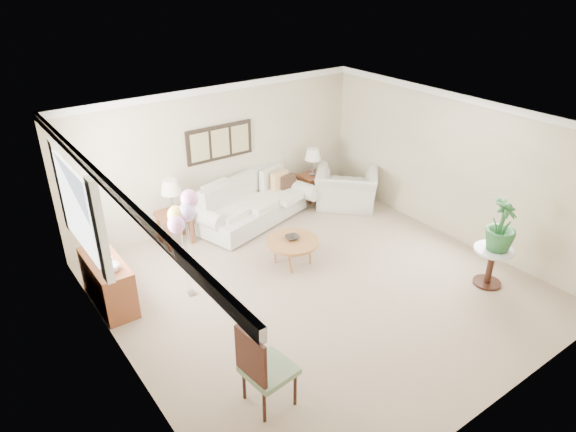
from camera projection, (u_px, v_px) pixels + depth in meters
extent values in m
plane|color=tan|center=(319.00, 287.00, 8.02)|extent=(6.00, 6.00, 0.00)
cube|color=beige|center=(220.00, 155.00, 9.59)|extent=(6.00, 0.04, 2.60)
cube|color=beige|center=(507.00, 318.00, 5.26)|extent=(6.00, 0.04, 2.60)
cube|color=beige|center=(118.00, 282.00, 5.85)|extent=(0.04, 6.00, 2.60)
cube|color=beige|center=(454.00, 168.00, 9.00)|extent=(0.04, 6.00, 2.60)
cube|color=white|center=(324.00, 126.00, 6.84)|extent=(6.00, 6.00, 0.02)
cube|color=white|center=(216.00, 89.00, 9.01)|extent=(6.00, 0.06, 0.12)
cube|color=white|center=(103.00, 181.00, 5.31)|extent=(0.06, 6.00, 0.12)
cube|color=white|center=(464.00, 98.00, 8.42)|extent=(0.06, 6.00, 0.12)
cube|color=white|center=(76.00, 207.00, 6.79)|extent=(0.04, 1.40, 1.20)
cube|color=white|center=(100.00, 231.00, 6.20)|extent=(0.10, 0.22, 1.40)
cube|color=white|center=(62.00, 186.00, 7.42)|extent=(0.10, 0.22, 1.40)
cube|color=black|center=(220.00, 142.00, 9.45)|extent=(1.35, 0.04, 0.65)
cube|color=#8C8C59|center=(200.00, 147.00, 9.22)|extent=(0.36, 0.02, 0.52)
cube|color=#8C8C59|center=(220.00, 143.00, 9.44)|extent=(0.36, 0.02, 0.52)
cube|color=#8C8C59|center=(240.00, 138.00, 9.66)|extent=(0.36, 0.02, 0.52)
cube|color=beige|center=(254.00, 212.00, 9.86)|extent=(2.37, 1.46, 0.36)
cube|color=beige|center=(244.00, 188.00, 9.91)|extent=(2.18, 0.81, 0.55)
cylinder|color=beige|center=(204.00, 216.00, 9.20)|extent=(0.55, 0.96, 0.32)
cylinder|color=beige|center=(297.00, 188.00, 10.30)|extent=(0.55, 0.96, 0.32)
cube|color=silver|center=(226.00, 212.00, 9.39)|extent=(0.77, 0.86, 0.12)
cube|color=silver|center=(255.00, 203.00, 9.72)|extent=(0.77, 0.86, 0.12)
cube|color=silver|center=(282.00, 195.00, 10.05)|extent=(0.77, 0.86, 0.12)
cube|color=#91C0D0|center=(213.00, 200.00, 9.33)|extent=(0.38, 0.12, 0.38)
cube|color=tan|center=(280.00, 181.00, 10.11)|extent=(0.38, 0.12, 0.38)
cube|color=#382419|center=(288.00, 183.00, 10.17)|extent=(0.34, 0.10, 0.34)
cube|color=beige|center=(254.00, 222.00, 9.95)|extent=(2.00, 0.80, 0.04)
cube|color=brown|center=(174.00, 214.00, 9.01)|extent=(0.55, 0.50, 0.08)
cube|color=brown|center=(169.00, 238.00, 8.89)|extent=(0.05, 0.05, 0.52)
cube|color=brown|center=(192.00, 230.00, 9.12)|extent=(0.05, 0.05, 0.52)
cube|color=brown|center=(159.00, 229.00, 9.18)|extent=(0.05, 0.05, 0.52)
cube|color=brown|center=(182.00, 222.00, 9.41)|extent=(0.05, 0.05, 0.52)
cube|color=brown|center=(312.00, 177.00, 10.71)|extent=(0.49, 0.45, 0.07)
cube|color=brown|center=(310.00, 194.00, 10.60)|extent=(0.04, 0.04, 0.47)
cube|color=brown|center=(325.00, 189.00, 10.80)|extent=(0.04, 0.04, 0.47)
cube|color=brown|center=(299.00, 188.00, 10.86)|extent=(0.04, 0.04, 0.47)
cube|color=brown|center=(314.00, 184.00, 11.06)|extent=(0.04, 0.04, 0.47)
cylinder|color=gray|center=(173.00, 211.00, 8.98)|extent=(0.14, 0.14, 0.06)
cylinder|color=gray|center=(172.00, 201.00, 8.90)|extent=(0.04, 0.04, 0.31)
cone|color=silver|center=(171.00, 187.00, 8.77)|extent=(0.35, 0.35, 0.25)
cylinder|color=gray|center=(312.00, 174.00, 10.68)|extent=(0.14, 0.14, 0.06)
cylinder|color=gray|center=(313.00, 166.00, 10.60)|extent=(0.04, 0.04, 0.29)
cone|color=silver|center=(313.00, 154.00, 10.48)|extent=(0.33, 0.33, 0.23)
cylinder|color=#A6773A|center=(293.00, 242.00, 8.44)|extent=(0.88, 0.88, 0.05)
cylinder|color=#A6773A|center=(295.00, 244.00, 8.80)|extent=(0.04, 0.04, 0.40)
cylinder|color=#A6773A|center=(275.00, 252.00, 8.59)|extent=(0.04, 0.04, 0.40)
cylinder|color=#A6773A|center=(290.00, 262.00, 8.29)|extent=(0.04, 0.04, 0.40)
cylinder|color=#A6773A|center=(310.00, 255.00, 8.50)|extent=(0.04, 0.04, 0.40)
imported|color=#29231F|center=(292.00, 238.00, 8.46)|extent=(0.28, 0.28, 0.06)
imported|color=beige|center=(346.00, 189.00, 10.42)|extent=(1.60, 1.60, 0.79)
cylinder|color=silver|center=(494.00, 250.00, 7.82)|extent=(0.59, 0.59, 0.04)
cylinder|color=#34130C|center=(490.00, 267.00, 7.96)|extent=(0.10, 0.10, 0.59)
cylinder|color=#34130C|center=(487.00, 283.00, 8.10)|extent=(0.43, 0.43, 0.01)
imported|color=#24532C|center=(502.00, 225.00, 7.62)|extent=(0.59, 0.59, 0.83)
cube|color=gray|center=(269.00, 370.00, 5.76)|extent=(0.58, 0.58, 0.07)
cylinder|color=#34130C|center=(264.00, 407.00, 5.61)|extent=(0.04, 0.04, 0.44)
cylinder|color=#34130C|center=(295.00, 390.00, 5.83)|extent=(0.04, 0.04, 0.44)
cylinder|color=#34130C|center=(244.00, 384.00, 5.91)|extent=(0.04, 0.04, 0.44)
cylinder|color=#34130C|center=(274.00, 368.00, 6.13)|extent=(0.04, 0.04, 0.44)
cube|color=#34130C|center=(251.00, 357.00, 5.49)|extent=(0.10, 0.51, 0.58)
cube|color=brown|center=(108.00, 282.00, 7.48)|extent=(0.45, 1.20, 0.74)
cube|color=#34130C|center=(116.00, 292.00, 7.27)|extent=(0.46, 0.02, 0.70)
cube|color=#34130C|center=(102.00, 273.00, 7.70)|extent=(0.46, 0.02, 0.70)
imported|color=white|center=(112.00, 264.00, 7.03)|extent=(0.27, 0.27, 0.21)
imported|color=#AAB09F|center=(98.00, 247.00, 7.50)|extent=(0.18, 0.18, 0.17)
cube|color=gray|center=(191.00, 293.00, 7.82)|extent=(0.09, 0.09, 0.07)
ellipsoid|color=#F095D1|center=(176.00, 224.00, 7.15)|extent=(0.25, 0.25, 0.28)
cylinder|color=silver|center=(184.00, 263.00, 7.51)|extent=(0.01, 0.01, 1.07)
ellipsoid|color=#C9A5ED|center=(187.00, 212.00, 7.22)|extent=(0.25, 0.25, 0.28)
cylinder|color=silver|center=(189.00, 257.00, 7.55)|extent=(0.01, 0.01, 1.19)
ellipsoid|color=#FFF15A|center=(176.00, 215.00, 7.20)|extent=(0.25, 0.25, 0.28)
cylinder|color=silver|center=(184.00, 259.00, 7.54)|extent=(0.01, 0.01, 1.16)
ellipsoid|color=#F095D1|center=(189.00, 199.00, 7.24)|extent=(0.25, 0.25, 0.28)
cylinder|color=silver|center=(191.00, 251.00, 7.55)|extent=(0.01, 0.01, 1.34)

